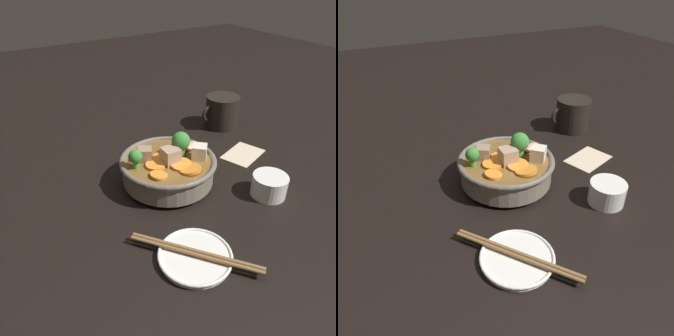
{
  "view_description": "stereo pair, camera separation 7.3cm",
  "coord_description": "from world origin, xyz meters",
  "views": [
    {
      "loc": [
        0.33,
        0.52,
        0.44
      ],
      "look_at": [
        0.0,
        0.0,
        0.04
      ],
      "focal_mm": 35.0,
      "sensor_mm": 36.0,
      "label": 1
    },
    {
      "loc": [
        0.27,
        0.55,
        0.44
      ],
      "look_at": [
        0.0,
        0.0,
        0.04
      ],
      "focal_mm": 35.0,
      "sensor_mm": 36.0,
      "label": 2
    }
  ],
  "objects": [
    {
      "name": "stirfry_bowl",
      "position": [
        -0.0,
        0.0,
        0.04
      ],
      "size": [
        0.22,
        0.22,
        0.12
      ],
      "color": "slate",
      "rests_on": "ground_plane"
    },
    {
      "name": "ground_plane",
      "position": [
        0.0,
        0.0,
        0.0
      ],
      "size": [
        3.0,
        3.0,
        0.0
      ],
      "primitive_type": "plane",
      "color": "black"
    },
    {
      "name": "side_saucer",
      "position": [
        0.08,
        0.22,
        0.01
      ],
      "size": [
        0.13,
        0.13,
        0.01
      ],
      "color": "white",
      "rests_on": "ground_plane"
    },
    {
      "name": "napkin",
      "position": [
        -0.23,
        -0.0,
        0.0
      ],
      "size": [
        0.13,
        0.11,
        0.0
      ],
      "color": "beige",
      "rests_on": "ground_plane"
    },
    {
      "name": "chopsticks_pair",
      "position": [
        0.08,
        0.22,
        0.02
      ],
      "size": [
        0.15,
        0.2,
        0.01
      ],
      "color": "olive",
      "rests_on": "side_saucer"
    },
    {
      "name": "dark_mug",
      "position": [
        -0.3,
        -0.17,
        0.05
      ],
      "size": [
        0.12,
        0.1,
        0.09
      ],
      "color": "black",
      "rests_on": "ground_plane"
    },
    {
      "name": "tea_cup",
      "position": [
        -0.16,
        0.16,
        0.02
      ],
      "size": [
        0.08,
        0.08,
        0.05
      ],
      "color": "white",
      "rests_on": "ground_plane"
    }
  ]
}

